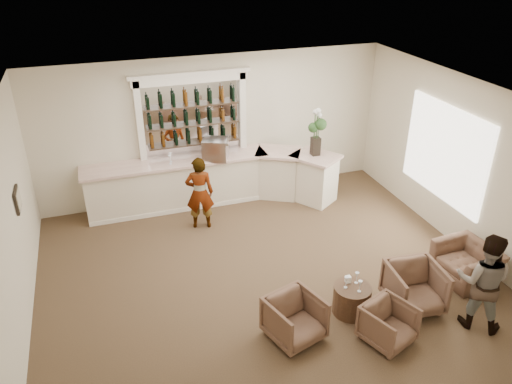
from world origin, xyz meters
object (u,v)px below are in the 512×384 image
Objects in this scene: armchair_center at (388,324)px; bar_counter at (215,180)px; armchair_right at (415,287)px; armchair_far at (466,263)px; sommelier at (200,193)px; flower_vase at (316,129)px; cocktail_table at (352,299)px; guest at (483,281)px; espresso_machine at (215,149)px; armchair_left at (295,319)px.

bar_counter is at bearing 83.80° from armchair_center.
bar_counter is 5.11m from armchair_right.
bar_counter is at bearing -144.58° from armchair_far.
flower_vase is (2.77, 0.36, 0.96)m from sommelier.
flower_vase is at bearing 74.80° from cocktail_table.
bar_counter is at bearing 121.59° from armchair_right.
flower_vase is at bearing -38.98° from guest.
espresso_machine is at bearing -18.27° from guest.
flower_vase is at bearing 44.90° from armchair_left.
cocktail_table is 0.56× the size of flower_vase.
cocktail_table is 0.87× the size of armchair_center.
sommelier is at bearing -8.83° from guest.
cocktail_table is (1.18, -4.38, -0.32)m from bar_counter.
armchair_right reaches higher than armchair_center.
cocktail_table is 0.61× the size of armchair_far.
bar_counter is 2.58m from flower_vase.
armchair_left is at bearing -89.22° from bar_counter.
armchair_left reaches higher than armchair_far.
espresso_machine is at bearing 73.29° from armchair_left.
cocktail_table is 0.78× the size of armchair_left.
cocktail_table is 4.59m from espresso_machine.
guest reaches higher than armchair_right.
sommelier is at bearing 82.20° from armchair_left.
bar_counter reaches higher than armchair_right.
cocktail_table is 1.15m from armchair_left.
armchair_left is at bearing 112.19° from sommelier.
armchair_left is (-1.12, -0.25, 0.11)m from cocktail_table.
guest is at bearing -81.62° from flower_vase.
flower_vase is (2.22, -0.57, 1.18)m from bar_counter.
sommelier is 1.58× the size of armchair_far.
armchair_left is at bearing -65.71° from espresso_machine.
sommelier is 5.55m from guest.
armchair_left is at bearing -88.15° from armchair_far.
espresso_machine is (-3.54, 4.14, 1.05)m from armchair_far.
armchair_center is (1.32, -0.53, -0.04)m from armchair_left.
bar_counter is 7.21× the size of armchair_left.
guest is 2.33× the size of armchair_center.
armchair_far is (2.18, 0.93, 0.00)m from armchair_center.
armchair_right is 1.62× the size of espresso_machine.
flower_vase reaches higher than cocktail_table.
guest is 1.65× the size of armchair_far.
armchair_center is 5.36m from espresso_machine.
armchair_left is at bearing -117.94° from flower_vase.
sommelier is at bearing -172.65° from flower_vase.
espresso_machine is 0.49× the size of flower_vase.
guest reaches higher than espresso_machine.
armchair_left is 1.42m from armchair_center.
armchair_center is 2.37m from armchair_far.
bar_counter is 3.44× the size of guest.
armchair_right is (2.15, 0.03, 0.03)m from armchair_left.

